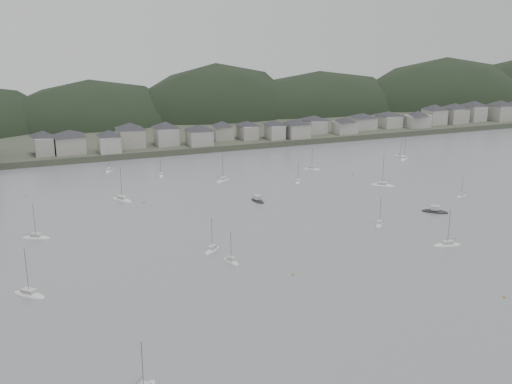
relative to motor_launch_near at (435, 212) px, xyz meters
name	(u,v)px	position (x,y,z in m)	size (l,w,h in m)	color
ground	(372,295)	(-55.88, -47.59, -0.28)	(900.00, 900.00, 0.00)	slate
far_shore_land	(136,117)	(-55.88, 247.41, 1.22)	(900.00, 250.00, 3.00)	#383D2D
forested_ridge	(152,141)	(-51.05, 221.81, -11.57)	(851.55, 103.94, 102.57)	black
waterfront_town	(268,127)	(-5.30, 135.75, 8.38)	(451.48, 28.46, 12.92)	gray
moored_fleet	(234,211)	(-64.24, 26.88, -0.11)	(267.92, 177.52, 13.73)	silver
motor_launch_near	(435,212)	(0.00, 0.00, 0.00)	(8.88, 8.41, 4.13)	black
motor_launch_far	(258,200)	(-52.15, 35.20, 0.01)	(3.98, 8.19, 3.88)	black
mooring_buoys	(296,215)	(-46.34, 14.75, -0.13)	(170.61, 136.06, 0.70)	#BE803F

